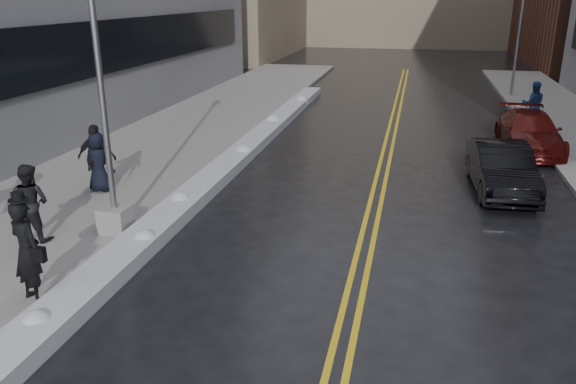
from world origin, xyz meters
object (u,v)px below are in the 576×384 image
Objects in this scene: pedestrian_c at (99,162)px; lamppost at (106,132)px; traffic_signal at (519,34)px; car_black at (501,168)px; pedestrian_east at (533,104)px; car_maroon at (529,132)px; pedestrian_fedora at (27,251)px; pedestrian_d at (97,158)px; pedestrian_b at (30,202)px.

lamppost is at bearing 126.10° from pedestrian_c.
traffic_signal is 1.42× the size of car_black.
car_maroon is at bearing 80.59° from pedestrian_east.
pedestrian_fedora reaches higher than pedestrian_d.
pedestrian_b is at bearing -120.35° from traffic_signal.
pedestrian_d is at bearing -149.06° from car_maroon.
pedestrian_d is (-0.36, 3.41, 0.06)m from pedestrian_b.
pedestrian_d is (-0.07, 0.06, 0.10)m from pedestrian_c.
pedestrian_d is at bearing -49.63° from pedestrian_fedora.
pedestrian_d is (-2.02, 5.75, -0.01)m from pedestrian_fedora.
pedestrian_fedora is 0.40× the size of car_maroon.
pedestrian_d is at bearing 126.75° from lamppost.
traffic_signal is at bearing 61.79° from lamppost.
car_black is (10.80, 6.26, -0.34)m from pedestrian_b.
lamppost is at bearing 52.15° from pedestrian_east.
pedestrian_east reaches higher than car_maroon.
pedestrian_east is (13.42, 11.55, -0.02)m from pedestrian_d.
pedestrian_c is 0.35× the size of car_maroon.
car_maroon is (10.70, 13.60, -0.42)m from pedestrian_fedora.
pedestrian_c is at bearing -82.99° from pedestrian_b.
pedestrian_east is (11.50, 14.13, -1.45)m from lamppost.
pedestrian_fedora is 12.55m from car_black.
pedestrian_fedora is at bearing 103.54° from pedestrian_d.
pedestrian_east is 8.99m from car_black.
pedestrian_d is at bearing 42.01° from pedestrian_east.
pedestrian_d reaches higher than pedestrian_b.
pedestrian_c is at bearing -50.06° from pedestrian_fedora.
pedestrian_east reaches higher than pedestrian_c.
pedestrian_fedora is at bearing 108.69° from pedestrian_c.
pedestrian_fedora is 17.31m from car_maroon.
pedestrian_east is at bearing -139.29° from pedestrian_c.
lamppost reaches higher than pedestrian_c.
pedestrian_east is 0.44× the size of car_black.
lamppost is 3.97× the size of pedestrian_fedora.
pedestrian_east is (-0.30, -7.87, -2.32)m from traffic_signal.
pedestrian_d reaches higher than pedestrian_east.
pedestrian_c is (-13.66, -19.48, -2.41)m from traffic_signal.
lamppost is at bearing -150.04° from pedestrian_b.
pedestrian_b is at bearing -138.42° from car_maroon.
pedestrian_fedora is 2.88m from pedestrian_b.
pedestrian_c is 11.46m from car_black.
lamppost is 4.10× the size of pedestrian_east.
car_maroon is (1.57, 4.99, -0.00)m from car_black.
pedestrian_d is at bearing -169.23° from car_black.
traffic_signal is at bearing -131.09° from pedestrian_d.
pedestrian_d is (-13.72, -19.42, -2.30)m from traffic_signal.
pedestrian_fedora is at bearing 57.91° from pedestrian_east.
pedestrian_fedora is 1.14× the size of pedestrian_c.
traffic_signal is at bearing 77.58° from car_black.
car_black is at bearing -171.49° from pedestrian_d.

